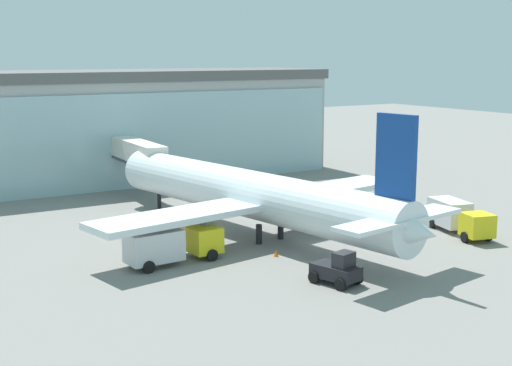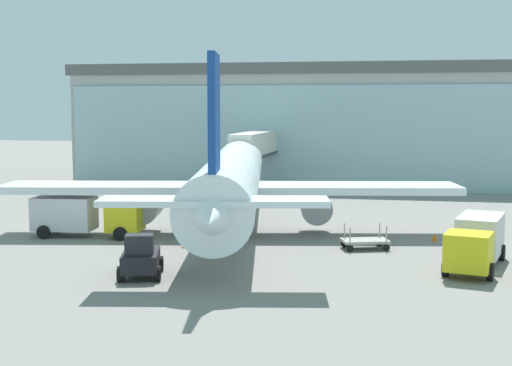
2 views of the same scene
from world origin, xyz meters
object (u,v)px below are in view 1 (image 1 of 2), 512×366
pushback_tug (337,270)px  baggage_cart (374,228)px  jet_bridge (133,153)px  fuel_truck (458,217)px  airplane (253,195)px  safety_cone_wingtip (386,216)px  catering_truck (171,244)px  safety_cone_nose (276,253)px

pushback_tug → baggage_cart: bearing=-65.0°
jet_bridge → fuel_truck: size_ratio=1.91×
airplane → safety_cone_wingtip: bearing=-103.7°
fuel_truck → pushback_tug: size_ratio=2.15×
safety_cone_wingtip → airplane: bearing=175.2°
catering_truck → fuel_truck: (24.71, -4.79, 0.00)m
airplane → fuel_truck: airplane is taller
jet_bridge → fuel_truck: (17.22, -29.91, -3.29)m
pushback_tug → safety_cone_wingtip: pushback_tug is taller
jet_bridge → pushback_tug: 35.40m
safety_cone_nose → safety_cone_wingtip: 16.18m
baggage_cart → safety_cone_nose: 11.14m
pushback_tug → safety_cone_nose: bearing=-15.3°
fuel_truck → safety_cone_wingtip: bearing=-151.8°
safety_cone_wingtip → jet_bridge: bearing=124.4°
fuel_truck → pushback_tug: fuel_truck is taller
airplane → fuel_truck: (15.41, -8.38, -2.07)m
pushback_tug → airplane: bearing=-21.8°
catering_truck → safety_cone_wingtip: bearing=3.0°
pushback_tug → safety_cone_nose: (0.16, 7.63, -0.70)m
safety_cone_nose → airplane: bearing=74.3°
jet_bridge → airplane: 21.65m
catering_truck → baggage_cart: catering_truck is taller
jet_bridge → airplane: airplane is taller
airplane → baggage_cart: bearing=-124.9°
pushback_tug → safety_cone_wingtip: bearing=-65.4°
catering_truck → safety_cone_nose: (7.61, -2.45, -1.19)m
airplane → fuel_truck: bearing=-127.4°
catering_truck → baggage_cart: (18.65, -0.99, -0.97)m
airplane → catering_truck: bearing=102.2°
baggage_cart → catering_truck: bearing=160.5°
airplane → safety_cone_nose: 7.06m
jet_bridge → safety_cone_nose: jet_bridge is taller
safety_cone_wingtip → baggage_cart: bearing=-142.2°
jet_bridge → pushback_tug: size_ratio=4.12×
baggage_cart → jet_bridge: bearing=96.6°
fuel_truck → baggage_cart: 7.22m
jet_bridge → catering_truck: size_ratio=1.97×
airplane → safety_cone_wingtip: airplane is taller
pushback_tug → fuel_truck: bearing=-87.1°
jet_bridge → safety_cone_nose: bearing=-176.6°
jet_bridge → pushback_tug: bearing=-176.9°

